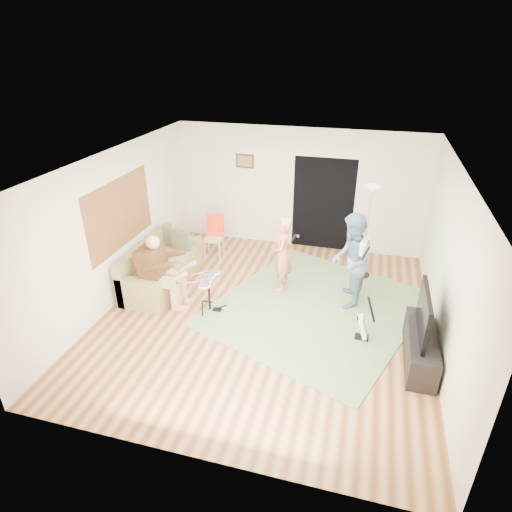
# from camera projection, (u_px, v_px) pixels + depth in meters

# --- Properties ---
(floor) EXTENTS (6.00, 6.00, 0.00)m
(floor) POSITION_uv_depth(u_px,v_px,m) (266.00, 315.00, 7.51)
(floor) COLOR brown
(floor) RESTS_ON ground
(walls) EXTENTS (5.50, 6.00, 2.70)m
(walls) POSITION_uv_depth(u_px,v_px,m) (266.00, 246.00, 6.89)
(walls) COLOR silver
(walls) RESTS_ON floor
(ceiling) EXTENTS (6.00, 6.00, 0.00)m
(ceiling) POSITION_uv_depth(u_px,v_px,m) (268.00, 163.00, 6.28)
(ceiling) COLOR white
(ceiling) RESTS_ON walls
(window_blinds) EXTENTS (0.00, 2.05, 2.05)m
(window_blinds) POSITION_uv_depth(u_px,v_px,m) (120.00, 213.00, 7.62)
(window_blinds) COLOR brown
(window_blinds) RESTS_ON walls
(doorway) EXTENTS (2.10, 0.00, 2.10)m
(doorway) POSITION_uv_depth(u_px,v_px,m) (323.00, 205.00, 9.47)
(doorway) COLOR black
(doorway) RESTS_ON walls
(picture_frame) EXTENTS (0.42, 0.03, 0.32)m
(picture_frame) POSITION_uv_depth(u_px,v_px,m) (245.00, 161.00, 9.51)
(picture_frame) COLOR #3F2314
(picture_frame) RESTS_ON walls
(area_rug) EXTENTS (4.26, 4.46, 0.02)m
(area_rug) POSITION_uv_depth(u_px,v_px,m) (315.00, 308.00, 7.69)
(area_rug) COLOR #637F4D
(area_rug) RESTS_ON floor
(sofa) EXTENTS (0.86, 2.08, 0.84)m
(sofa) POSITION_uv_depth(u_px,v_px,m) (159.00, 270.00, 8.38)
(sofa) COLOR #957F4A
(sofa) RESTS_ON floor
(drummer) EXTENTS (0.87, 0.48, 1.33)m
(drummer) POSITION_uv_depth(u_px,v_px,m) (163.00, 278.00, 7.62)
(drummer) COLOR #522F17
(drummer) RESTS_ON sofa
(drum_kit) EXTENTS (0.37, 0.66, 0.68)m
(drum_kit) POSITION_uv_depth(u_px,v_px,m) (209.00, 296.00, 7.51)
(drum_kit) COLOR black
(drum_kit) RESTS_ON floor
(singer) EXTENTS (0.41, 0.57, 1.46)m
(singer) POSITION_uv_depth(u_px,v_px,m) (282.00, 254.00, 7.99)
(singer) COLOR #F17269
(singer) RESTS_ON floor
(microphone) EXTENTS (0.06, 0.06, 0.24)m
(microphone) POSITION_uv_depth(u_px,v_px,m) (293.00, 238.00, 7.78)
(microphone) COLOR black
(microphone) RESTS_ON singer
(guitarist) EXTENTS (0.69, 0.87, 1.73)m
(guitarist) POSITION_uv_depth(u_px,v_px,m) (351.00, 261.00, 7.46)
(guitarist) COLOR slate
(guitarist) RESTS_ON floor
(guitar_held) EXTENTS (0.23, 0.61, 0.26)m
(guitar_held) POSITION_uv_depth(u_px,v_px,m) (364.00, 246.00, 7.28)
(guitar_held) COLOR white
(guitar_held) RESTS_ON guitarist
(guitar_spare) EXTENTS (0.29, 0.26, 0.79)m
(guitar_spare) POSITION_uv_depth(u_px,v_px,m) (363.00, 327.00, 6.82)
(guitar_spare) COLOR black
(guitar_spare) RESTS_ON floor
(torchiere_lamp) EXTENTS (0.34, 0.34, 1.90)m
(torchiere_lamp) POSITION_uv_depth(u_px,v_px,m) (368.00, 216.00, 8.17)
(torchiere_lamp) COLOR black
(torchiere_lamp) RESTS_ON floor
(dining_chair) EXTENTS (0.43, 0.44, 0.92)m
(dining_chair) POSITION_uv_depth(u_px,v_px,m) (215.00, 242.00, 9.43)
(dining_chair) COLOR #CCB084
(dining_chair) RESTS_ON floor
(tv_cabinet) EXTENTS (0.40, 1.40, 0.50)m
(tv_cabinet) POSITION_uv_depth(u_px,v_px,m) (420.00, 347.00, 6.32)
(tv_cabinet) COLOR black
(tv_cabinet) RESTS_ON floor
(television) EXTENTS (0.06, 1.08, 0.68)m
(television) POSITION_uv_depth(u_px,v_px,m) (424.00, 313.00, 6.06)
(television) COLOR black
(television) RESTS_ON tv_cabinet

